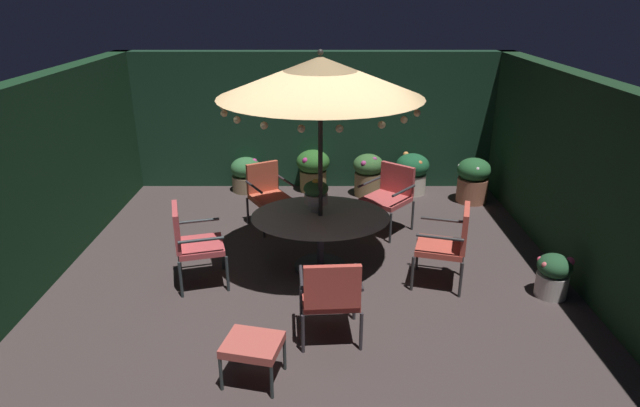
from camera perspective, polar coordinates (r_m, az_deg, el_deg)
ground_plane at (r=6.90m, az=-0.88°, el=-7.29°), size 6.92×7.08×0.02m
hedge_backdrop_rear at (r=9.67m, az=-0.65°, el=8.88°), size 6.92×0.30×2.40m
hedge_backdrop_left at (r=7.26m, az=-28.10°, el=1.97°), size 0.30×7.08×2.40m
hedge_backdrop_right at (r=7.16m, az=26.59°, el=2.00°), size 0.30×7.08×2.40m
patio_dining_table at (r=6.73m, az=-0.00°, el=-2.32°), size 1.74×1.46×0.73m
patio_umbrella at (r=6.22m, az=-0.00°, el=13.31°), size 2.40×2.40×2.74m
centerpiece_planter at (r=6.70m, az=-0.47°, el=1.16°), size 0.31×0.31×0.44m
patio_chair_north at (r=7.93m, az=7.42°, el=1.13°), size 0.87×0.87×0.97m
patio_chair_northeast at (r=8.07m, az=-5.63°, el=1.31°), size 0.79×0.81×0.94m
patio_chair_east at (r=6.53m, az=-13.58°, el=-3.76°), size 0.70×0.73×1.01m
patio_chair_southeast at (r=5.35m, az=1.14°, el=-9.59°), size 0.64×0.61×0.94m
patio_chair_south at (r=6.52m, az=13.60°, el=-3.85°), size 0.72×0.70×1.01m
ottoman_footrest at (r=5.00m, az=-7.23°, el=-14.85°), size 0.59×0.53×0.42m
potted_plant_back_left at (r=9.54m, az=9.75°, el=3.33°), size 0.58×0.58×0.71m
potted_plant_left_near at (r=6.81m, az=23.59°, el=-6.93°), size 0.40×0.39×0.53m
potted_plant_front_corner at (r=9.34m, az=5.10°, el=3.22°), size 0.53×0.53×0.74m
potted_plant_right_far at (r=9.36m, az=15.97°, el=2.51°), size 0.56×0.56×0.76m
potted_plant_back_center at (r=9.63m, az=-7.93°, el=3.16°), size 0.53×0.53×0.61m
potted_plant_left_far at (r=9.52m, az=-0.79°, el=3.75°), size 0.59×0.59×0.74m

